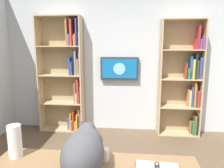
{
  "coord_description": "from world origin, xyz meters",
  "views": [
    {
      "loc": [
        -0.24,
        1.89,
        1.67
      ],
      "look_at": [
        0.04,
        -1.04,
        1.13
      ],
      "focal_mm": 34.17,
      "sensor_mm": 36.0,
      "label": 1
    }
  ],
  "objects_px": {
    "bookshelf_right": "(66,75)",
    "wall_mounted_tv": "(119,69)",
    "bookshelf_left": "(185,80)",
    "coffee_mug": "(104,155)",
    "paper_towel_roll": "(15,141)",
    "cat": "(84,150)"
  },
  "relations": [
    {
      "from": "wall_mounted_tv",
      "to": "coffee_mug",
      "type": "xyz_separation_m",
      "value": [
        -0.03,
        2.46,
        -0.43
      ]
    },
    {
      "from": "bookshelf_left",
      "to": "wall_mounted_tv",
      "type": "bearing_deg",
      "value": -3.82
    },
    {
      "from": "bookshelf_left",
      "to": "coffee_mug",
      "type": "distance_m",
      "value": 2.67
    },
    {
      "from": "bookshelf_left",
      "to": "paper_towel_roll",
      "type": "height_order",
      "value": "bookshelf_left"
    },
    {
      "from": "wall_mounted_tv",
      "to": "coffee_mug",
      "type": "distance_m",
      "value": 2.5
    },
    {
      "from": "paper_towel_roll",
      "to": "coffee_mug",
      "type": "bearing_deg",
      "value": -178.89
    },
    {
      "from": "bookshelf_right",
      "to": "coffee_mug",
      "type": "xyz_separation_m",
      "value": [
        -1.05,
        2.38,
        -0.3
      ]
    },
    {
      "from": "bookshelf_right",
      "to": "wall_mounted_tv",
      "type": "relative_size",
      "value": 3.05
    },
    {
      "from": "bookshelf_left",
      "to": "cat",
      "type": "distance_m",
      "value": 2.87
    },
    {
      "from": "paper_towel_roll",
      "to": "coffee_mug",
      "type": "relative_size",
      "value": 2.87
    },
    {
      "from": "bookshelf_right",
      "to": "coffee_mug",
      "type": "relative_size",
      "value": 22.93
    },
    {
      "from": "wall_mounted_tv",
      "to": "paper_towel_roll",
      "type": "relative_size",
      "value": 2.61
    },
    {
      "from": "cat",
      "to": "coffee_mug",
      "type": "xyz_separation_m",
      "value": [
        -0.13,
        -0.17,
        -0.13
      ]
    },
    {
      "from": "bookshelf_left",
      "to": "coffee_mug",
      "type": "bearing_deg",
      "value": 63.61
    },
    {
      "from": "bookshelf_right",
      "to": "paper_towel_roll",
      "type": "height_order",
      "value": "bookshelf_right"
    },
    {
      "from": "bookshelf_right",
      "to": "cat",
      "type": "bearing_deg",
      "value": 109.83
    },
    {
      "from": "bookshelf_left",
      "to": "bookshelf_right",
      "type": "height_order",
      "value": "bookshelf_right"
    },
    {
      "from": "bookshelf_left",
      "to": "wall_mounted_tv",
      "type": "relative_size",
      "value": 2.94
    },
    {
      "from": "bookshelf_right",
      "to": "wall_mounted_tv",
      "type": "bearing_deg",
      "value": -175.44
    },
    {
      "from": "bookshelf_left",
      "to": "bookshelf_right",
      "type": "relative_size",
      "value": 0.96
    },
    {
      "from": "bookshelf_left",
      "to": "bookshelf_right",
      "type": "distance_m",
      "value": 2.23
    },
    {
      "from": "wall_mounted_tv",
      "to": "coffee_mug",
      "type": "bearing_deg",
      "value": 90.75
    }
  ]
}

